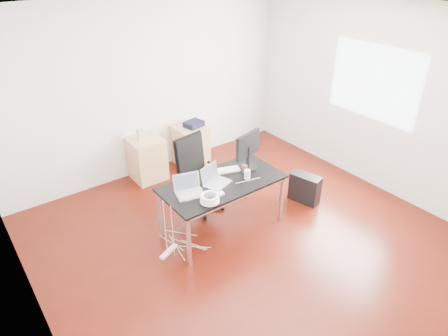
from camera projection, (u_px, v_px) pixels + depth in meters
room_shell at (255, 144)px, 4.56m from camera, size 5.00×5.00×5.00m
desk at (222, 185)px, 5.16m from camera, size 1.60×0.80×0.73m
office_chair at (197, 171)px, 5.62m from camera, size 0.55×0.57×1.08m
filing_cabinet_left at (147, 159)px, 6.46m from camera, size 0.50×0.50×0.70m
filing_cabinet_right at (191, 145)px, 6.89m from camera, size 0.50×0.50×0.70m
pc_tower at (305, 188)px, 5.94m from camera, size 0.31×0.49×0.44m
wastebasket at (153, 168)px, 6.62m from camera, size 0.24×0.24×0.28m
power_strip at (169, 252)px, 5.03m from camera, size 0.30×0.17×0.04m
laptop_left at (189, 189)px, 4.87m from camera, size 0.39×0.33×0.23m
laptop_right at (215, 179)px, 5.07m from camera, size 0.39×0.34×0.23m
monitor at (248, 149)px, 5.32m from camera, size 0.45×0.26×0.51m
keyboard at (223, 171)px, 5.35m from camera, size 0.46×0.27×0.02m
cup_white at (247, 174)px, 5.17m from camera, size 0.09×0.09×0.12m
cup_brown at (245, 169)px, 5.32m from camera, size 0.10×0.10×0.10m
cable_coil at (210, 199)px, 4.70m from camera, size 0.24×0.24×0.11m
power_adapter at (221, 194)px, 4.86m from camera, size 0.07×0.07×0.03m
speaker at (140, 134)px, 6.24m from camera, size 0.10×0.09×0.18m
navy_garment at (194, 124)px, 6.70m from camera, size 0.34×0.30×0.09m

